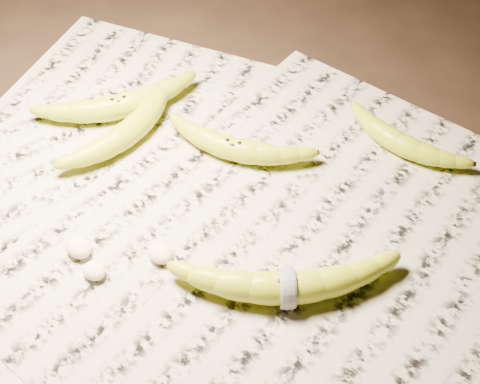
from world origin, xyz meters
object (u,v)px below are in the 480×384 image
Objects in this scene: banana_center at (234,147)px; banana_upper_a at (400,141)px; banana_left_b at (130,129)px; banana_taped at (287,286)px; banana_left_a at (119,105)px.

banana_upper_a is (0.17, 0.15, -0.00)m from banana_center.
banana_taped is (0.33, -0.08, 0.00)m from banana_left_b.
banana_left_b is (0.05, -0.03, -0.00)m from banana_left_a.
banana_upper_a is (-0.02, 0.30, -0.00)m from banana_taped.
banana_center reaches higher than banana_upper_a.
banana_left_b is 0.38m from banana_upper_a.
banana_center is 0.23m from banana_upper_a.
banana_left_b is 0.34m from banana_taped.
banana_center is at bearing -66.03° from banana_left_b.
banana_left_a is 0.90× the size of banana_taped.
banana_taped is (0.19, -0.14, 0.00)m from banana_center.
banana_taped is at bearing -54.98° from banana_center.
banana_center is (0.19, 0.04, -0.00)m from banana_left_a.
banana_taped reaches higher than banana_center.
banana_left_a is at bearing -150.65° from banana_upper_a.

